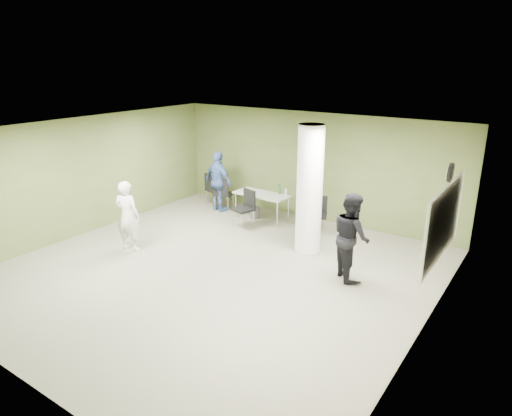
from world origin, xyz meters
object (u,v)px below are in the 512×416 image
Objects in this scene: chair_back_left at (213,187)px; man_blue at (219,182)px; woman_white at (128,216)px; man_black at (351,236)px; folding_table at (263,195)px.

chair_back_left is 0.57× the size of man_blue.
man_blue reaches higher than woman_white.
chair_back_left is at bearing -97.59° from woman_white.
man_blue is (-0.07, 3.26, 0.05)m from woman_white.
man_black is (4.59, 1.51, 0.06)m from woman_white.
folding_table is 0.95× the size of woman_white.
chair_back_left is at bearing 177.17° from folding_table.
man_black reaches higher than chair_back_left.
chair_back_left is 3.55m from woman_white.
man_black is (3.26, -1.85, 0.20)m from folding_table.
chair_back_left is 0.61× the size of woman_white.
folding_table is at bearing -126.77° from woman_white.
woman_white is at bearing 101.71° from man_blue.
man_blue is (-4.65, 1.75, -0.01)m from man_black.
chair_back_left is 0.55m from man_blue.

